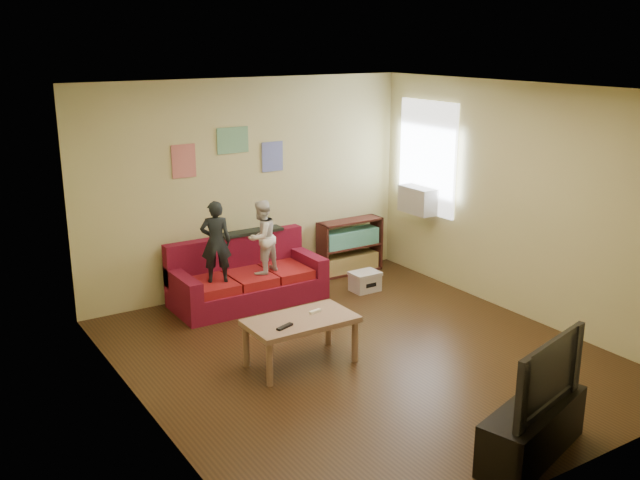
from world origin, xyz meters
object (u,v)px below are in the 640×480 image
child_a (216,242)px  bookshelf (350,249)px  television (538,372)px  tv_stand (532,430)px  child_b (262,237)px  file_box (365,281)px  sofa (246,280)px  coffee_table (301,325)px

child_a → bookshelf: size_ratio=1.04×
child_a → bookshelf: (2.18, 0.40, -0.54)m
television → tv_stand: bearing=165.3°
tv_stand → child_a: bearing=84.6°
child_b → tv_stand: child_b is taller
child_a → bookshelf: child_a is taller
child_b → file_box: 1.53m
child_a → tv_stand: child_a is taller
sofa → bookshelf: 1.75m
child_b → tv_stand: size_ratio=0.79×
tv_stand → child_b: bearing=76.3°
sofa → bookshelf: (1.73, 0.24, 0.06)m
coffee_table → tv_stand: coffee_table is taller
sofa → tv_stand: bearing=-85.3°
file_box → tv_stand: (-1.11, -3.76, 0.09)m
child_a → file_box: bearing=-167.1°
bookshelf → tv_stand: (-1.38, -4.49, -0.12)m
television → child_b: bearing=78.1°
sofa → television: size_ratio=1.86×
coffee_table → television: television is taller
bookshelf → television: bearing=-107.1°
child_a → child_b: 0.60m
file_box → bookshelf: bearing=70.1°
tv_stand → television: television is taller
tv_stand → television: (0.00, 0.00, 0.50)m
bookshelf → file_box: 0.81m
child_a → bookshelf: 2.28m
bookshelf → file_box: bearing=-109.9°
sofa → child_b: (0.15, -0.16, 0.57)m
tv_stand → television: bearing=-16.5°
child_a → television: 4.17m
bookshelf → tv_stand: size_ratio=0.82×
file_box → coffee_table: bearing=-142.3°
coffee_table → bookshelf: bearing=45.8°
sofa → television: (0.35, -4.25, 0.44)m
coffee_table → child_b: bearing=74.3°
coffee_table → bookshelf: bookshelf is taller
sofa → coffee_table: sofa is taller
child_a → file_box: (1.92, -0.33, -0.75)m
child_b → coffee_table: (-0.49, -1.73, -0.42)m
bookshelf → television: (-1.38, -4.49, 0.38)m
television → sofa: bearing=80.0°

